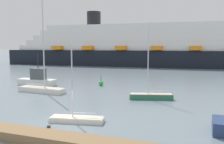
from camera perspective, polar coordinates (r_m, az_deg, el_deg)
ground_plane at (r=19.10m, az=-9.79°, el=-11.80°), size 600.00×600.00×0.00m
dock_pier at (r=16.07m, az=-16.50°, el=-14.38°), size 25.41×1.84×0.71m
sailboat_0 at (r=31.85m, az=-16.25°, el=-3.63°), size 6.45×1.92×11.96m
sailboat_1 at (r=27.07m, az=9.15°, el=-5.45°), size 4.82×2.28×8.33m
sailboat_3 at (r=19.24m, az=-8.30°, el=-10.74°), size 4.31×1.96×6.00m
fishing_boat_0 at (r=37.54m, az=-17.19°, el=-1.71°), size 5.85×1.88×4.59m
channel_buoy_2 at (r=35.82m, az=-2.63°, el=-2.65°), size 0.70×0.70×1.49m
cruise_ship at (r=71.27m, az=6.98°, el=5.63°), size 83.21×16.89×16.12m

